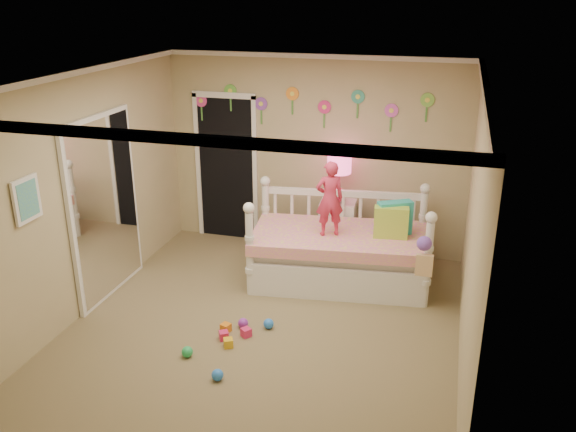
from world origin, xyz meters
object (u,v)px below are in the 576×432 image
(daybed, at_px, (340,237))
(child, at_px, (330,199))
(table_lamp, at_px, (339,168))
(nightstand, at_px, (337,229))

(daybed, height_order, child, child)
(child, height_order, table_lamp, child)
(daybed, relative_size, child, 2.35)
(daybed, relative_size, nightstand, 2.77)
(nightstand, bearing_deg, table_lamp, 176.78)
(daybed, height_order, nightstand, daybed)
(table_lamp, bearing_deg, daybed, -76.78)
(daybed, distance_m, nightstand, 0.76)
(child, relative_size, table_lamp, 1.32)
(daybed, relative_size, table_lamp, 3.11)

